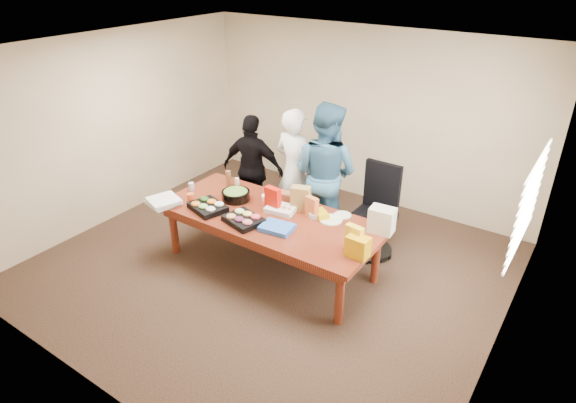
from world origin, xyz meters
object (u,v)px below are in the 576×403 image
Objects in this scene: person_center at (295,171)px; salad_bowl at (236,195)px; office_chair at (373,214)px; conference_table at (270,241)px; person_right at (325,174)px; sheet_cake at (281,209)px.

person_center reaches higher than salad_bowl.
office_chair reaches higher than salad_bowl.
person_right is (0.19, 1.00, 0.61)m from conference_table.
person_right is (-0.73, -0.00, 0.39)m from office_chair.
office_chair is 0.83m from person_right.
salad_bowl is at bearing 50.03° from person_right.
office_chair is at bearing -170.23° from person_center.
conference_table is at bearing 80.86° from person_right.
person_right reaches higher than conference_table.
office_chair is 0.65× the size of person_center.
person_center is 0.48m from person_right.
person_center is at bearing -178.00° from office_chair.
conference_table is 1.43× the size of person_right.
sheet_cake is 0.67m from salad_bowl.
office_chair is at bearing 30.76° from salad_bowl.
person_right is 1.22m from salad_bowl.
conference_table is at bearing -8.99° from salad_bowl.
conference_table is 0.44m from sheet_cake.
sheet_cake is (0.06, 0.16, 0.41)m from conference_table.
salad_bowl is at bearing 176.26° from sheet_cake.
person_center is 0.92× the size of person_right.
person_center is 0.91m from sheet_cake.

